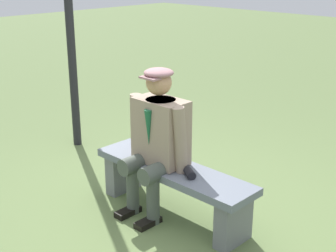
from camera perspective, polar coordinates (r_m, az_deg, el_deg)
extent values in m
plane|color=#5F7442|center=(4.24, 0.55, -10.39)|extent=(30.00, 30.00, 0.00)
cube|color=slate|center=(4.05, 0.57, -5.29)|extent=(1.54, 0.40, 0.06)
cube|color=slate|center=(3.78, 7.80, -11.17)|extent=(0.13, 0.34, 0.38)
cube|color=slate|center=(4.57, -5.33, -5.44)|extent=(0.13, 0.34, 0.38)
cube|color=gray|center=(4.02, -0.86, -0.61)|extent=(0.46, 0.27, 0.56)
cylinder|color=#1E2338|center=(3.94, -0.88, 2.78)|extent=(0.25, 0.25, 0.06)
cone|color=#195938|center=(3.91, -2.33, -0.22)|extent=(0.07, 0.07, 0.31)
sphere|color=tan|center=(3.88, -1.10, 5.22)|extent=(0.21, 0.21, 0.21)
ellipsoid|color=gray|center=(3.86, -1.11, 6.36)|extent=(0.24, 0.24, 0.07)
cube|color=gray|center=(3.81, -2.14, 5.74)|extent=(0.17, 0.10, 0.02)
cylinder|color=#464E46|center=(3.97, -0.68, -5.21)|extent=(0.15, 0.43, 0.15)
cylinder|color=#464E46|center=(4.00, -1.80, -8.62)|extent=(0.11, 0.11, 0.45)
cube|color=black|center=(4.06, -2.39, -11.40)|extent=(0.10, 0.24, 0.05)
cylinder|color=gray|center=(3.83, 1.46, -1.78)|extent=(0.12, 0.16, 0.58)
cylinder|color=#464E46|center=(4.14, -3.16, -4.19)|extent=(0.15, 0.43, 0.15)
cylinder|color=#464E46|center=(4.17, -4.23, -7.47)|extent=(0.11, 0.11, 0.45)
cube|color=black|center=(4.23, -4.78, -10.15)|extent=(0.10, 0.24, 0.05)
cylinder|color=gray|center=(4.17, -3.76, 0.01)|extent=(0.11, 0.11, 0.57)
cylinder|color=black|center=(3.88, 2.42, -5.40)|extent=(0.21, 0.16, 0.07)
cylinder|color=black|center=(5.51, -11.53, 10.42)|extent=(0.09, 0.09, 2.57)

